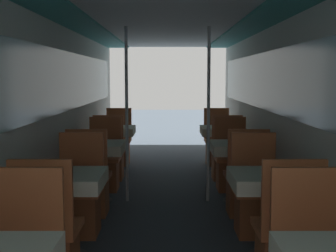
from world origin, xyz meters
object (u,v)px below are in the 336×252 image
at_px(support_pole_left_2, 126,115).
at_px(chair_right_far_2, 230,168).
at_px(chair_right_near_3, 224,160).
at_px(chair_left_far_3, 117,148).
at_px(chair_left_near_1, 48,248).
at_px(chair_left_near_2, 89,189).
at_px(dining_table_left_1, 64,187).
at_px(chair_right_far_3, 216,148).
at_px(chair_right_near_2, 244,189).
at_px(support_pole_right_2, 207,115).
at_px(chair_left_far_2, 103,168).
at_px(chair_right_far_1, 254,204).
at_px(dining_table_left_2, 96,152).
at_px(dining_table_right_2, 236,152).
at_px(chair_left_far_1, 78,204).
at_px(chair_right_near_1, 284,248).
at_px(dining_table_right_3, 220,134).
at_px(chair_left_near_3, 109,160).
at_px(dining_table_right_1, 268,186).

xyz_separation_m(support_pole_left_2, chair_right_far_2, (1.34, 0.58, -0.76)).
bearing_deg(chair_right_near_3, chair_left_far_3, 145.80).
xyz_separation_m(chair_left_near_1, chair_left_near_2, (0.00, 1.78, 0.00)).
relative_size(dining_table_left_1, chair_right_far_3, 0.74).
height_order(chair_right_near_2, support_pole_right_2, support_pole_right_2).
relative_size(chair_left_far_2, chair_right_far_1, 1.00).
bearing_deg(chair_right_far_2, support_pole_right_2, 58.14).
relative_size(dining_table_left_2, dining_table_right_2, 1.00).
bearing_deg(chair_left_far_1, chair_right_near_1, 145.80).
xyz_separation_m(chair_right_near_2, support_pole_right_2, (-0.36, 0.58, 0.76)).
bearing_deg(dining_table_left_2, dining_table_right_3, 46.26).
bearing_deg(dining_table_right_3, chair_left_near_2, -125.83).
relative_size(chair_right_far_2, chair_right_near_3, 1.00).
xyz_separation_m(chair_right_far_2, chair_right_far_3, (0.00, 1.78, 0.00)).
distance_m(chair_right_far_1, chair_right_far_2, 1.78).
bearing_deg(dining_table_right_2, support_pole_right_2, 180.00).
relative_size(chair_left_far_1, chair_left_far_2, 1.00).
height_order(chair_left_far_3, chair_right_near_1, same).
bearing_deg(dining_table_right_2, dining_table_left_2, 180.00).
bearing_deg(chair_left_near_3, dining_table_left_2, -90.00).
relative_size(dining_table_right_1, dining_table_right_2, 1.00).
distance_m(chair_left_near_3, chair_right_near_1, 3.94).
relative_size(chair_left_near_1, chair_right_near_3, 1.00).
distance_m(chair_left_far_1, chair_right_near_1, 2.06).
bearing_deg(chair_right_near_2, dining_table_left_2, 161.23).
bearing_deg(chair_left_far_2, chair_right_near_3, -159.92).
distance_m(chair_left_near_2, chair_right_far_3, 3.39).
bearing_deg(dining_table_right_2, chair_right_far_1, -90.00).
bearing_deg(dining_table_right_1, chair_right_far_1, 90.00).
distance_m(dining_table_left_2, chair_left_far_3, 2.38).
xyz_separation_m(support_pole_left_2, chair_right_near_1, (1.34, -2.36, -0.76)).
bearing_deg(support_pole_right_2, chair_right_far_1, -73.33).
relative_size(chair_left_far_1, dining_table_right_2, 1.35).
relative_size(chair_right_far_1, dining_table_right_3, 1.35).
xyz_separation_m(dining_table_left_2, chair_left_near_2, (0.00, -0.58, -0.31)).
relative_size(chair_right_near_1, chair_right_far_3, 1.00).
bearing_deg(chair_left_far_3, dining_table_left_1, 90.00).
relative_size(chair_left_far_3, chair_right_far_3, 1.00).
relative_size(chair_right_near_1, support_pole_right_2, 0.46).
bearing_deg(chair_left_far_3, chair_right_near_2, 120.11).
relative_size(support_pole_left_2, chair_right_far_3, 2.17).
relative_size(chair_right_near_2, support_pole_right_2, 0.46).
xyz_separation_m(support_pole_left_2, dining_table_right_1, (1.34, -1.78, -0.45)).
distance_m(chair_left_far_2, chair_right_far_2, 1.70).
distance_m(chair_left_near_3, chair_left_far_3, 1.16).
xyz_separation_m(chair_left_far_3, dining_table_right_2, (1.70, -2.36, 0.31)).
bearing_deg(dining_table_right_1, chair_right_near_1, -90.00).
height_order(chair_left_near_3, dining_table_right_3, chair_left_near_3).
bearing_deg(chair_right_far_1, dining_table_left_2, -35.20).
relative_size(chair_left_far_1, support_pole_right_2, 0.46).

